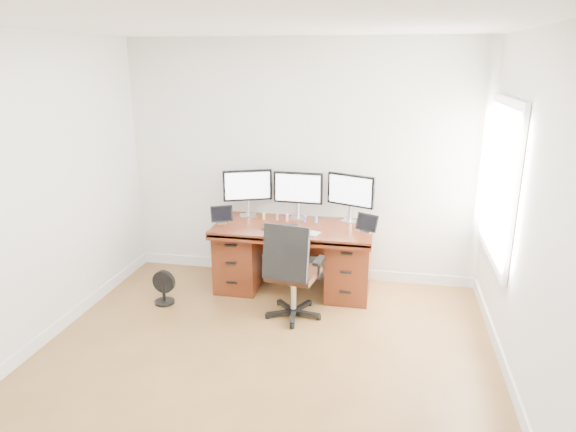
% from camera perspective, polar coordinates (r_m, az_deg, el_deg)
% --- Properties ---
extents(ground, '(4.50, 4.50, 0.00)m').
position_cam_1_polar(ground, '(4.27, -4.16, -18.29)').
color(ground, brown).
rests_on(ground, ground).
extents(back_wall, '(4.00, 0.10, 2.70)m').
position_cam_1_polar(back_wall, '(5.79, 1.46, 5.93)').
color(back_wall, white).
rests_on(back_wall, ground).
extents(right_wall, '(0.10, 4.50, 2.70)m').
position_cam_1_polar(right_wall, '(3.77, 26.57, -1.96)').
color(right_wall, white).
rests_on(right_wall, ground).
extents(desk, '(1.70, 0.80, 0.75)m').
position_cam_1_polar(desk, '(5.66, 0.66, -4.35)').
color(desk, '#501F10').
rests_on(desk, ground).
extents(office_chair, '(0.62, 0.62, 1.01)m').
position_cam_1_polar(office_chair, '(5.06, 0.42, -7.89)').
color(office_chair, black).
rests_on(office_chair, ground).
extents(floor_fan, '(0.25, 0.21, 0.36)m').
position_cam_1_polar(floor_fan, '(5.57, -13.67, -7.77)').
color(floor_fan, black).
rests_on(floor_fan, ground).
extents(monitor_left, '(0.52, 0.24, 0.53)m').
position_cam_1_polar(monitor_left, '(5.80, -4.52, 3.23)').
color(monitor_left, silver).
rests_on(monitor_left, desk).
extents(monitor_center, '(0.55, 0.15, 0.53)m').
position_cam_1_polar(monitor_center, '(5.67, 1.13, 2.96)').
color(monitor_center, silver).
rests_on(monitor_center, desk).
extents(monitor_right, '(0.52, 0.24, 0.53)m').
position_cam_1_polar(monitor_right, '(5.60, 6.98, 2.66)').
color(monitor_right, silver).
rests_on(monitor_right, desk).
extents(tablet_left, '(0.25, 0.16, 0.19)m').
position_cam_1_polar(tablet_left, '(5.63, -7.40, 0.08)').
color(tablet_left, silver).
rests_on(tablet_left, desk).
extents(tablet_right, '(0.24, 0.17, 0.19)m').
position_cam_1_polar(tablet_right, '(5.35, 8.74, -0.88)').
color(tablet_right, silver).
rests_on(tablet_right, desk).
extents(keyboard, '(0.29, 0.15, 0.01)m').
position_cam_1_polar(keyboard, '(5.30, 0.11, -1.74)').
color(keyboard, silver).
rests_on(keyboard, desk).
extents(trackpad, '(0.18, 0.18, 0.01)m').
position_cam_1_polar(trackpad, '(5.27, 2.68, -1.92)').
color(trackpad, silver).
rests_on(trackpad, desk).
extents(drawing_tablet, '(0.21, 0.15, 0.01)m').
position_cam_1_polar(drawing_tablet, '(5.42, -1.86, -1.37)').
color(drawing_tablet, black).
rests_on(drawing_tablet, desk).
extents(phone, '(0.14, 0.09, 0.01)m').
position_cam_1_polar(phone, '(5.51, 0.34, -1.03)').
color(phone, black).
rests_on(phone, desk).
extents(figurine_yellow, '(0.04, 0.04, 0.09)m').
position_cam_1_polar(figurine_yellow, '(5.71, -2.71, 0.05)').
color(figurine_yellow, '#CBBF5B').
rests_on(figurine_yellow, desk).
extents(figurine_brown, '(0.04, 0.04, 0.09)m').
position_cam_1_polar(figurine_brown, '(5.68, -1.24, -0.04)').
color(figurine_brown, brown).
rests_on(figurine_brown, desk).
extents(figurine_pink, '(0.04, 0.04, 0.09)m').
position_cam_1_polar(figurine_pink, '(5.66, -0.10, -0.10)').
color(figurine_pink, pink).
rests_on(figurine_pink, desk).
extents(figurine_purple, '(0.04, 0.04, 0.09)m').
position_cam_1_polar(figurine_purple, '(5.62, 1.88, -0.22)').
color(figurine_purple, '#7855CA').
rests_on(figurine_purple, desk).
extents(figurine_blue, '(0.04, 0.04, 0.09)m').
position_cam_1_polar(figurine_blue, '(5.60, 3.15, -0.30)').
color(figurine_blue, '#5980ED').
rests_on(figurine_blue, desk).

